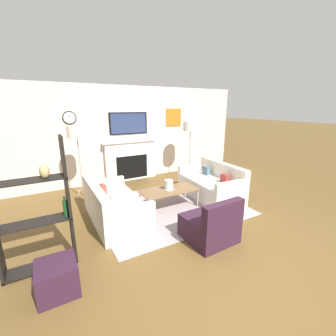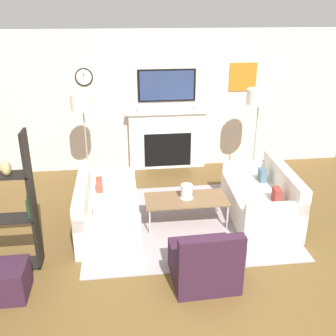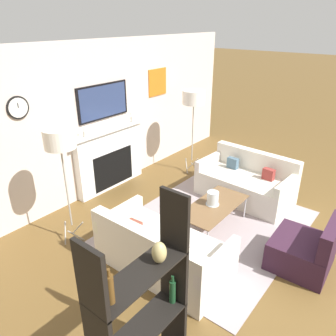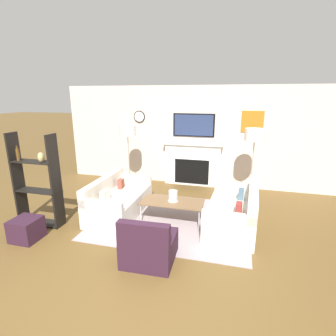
{
  "view_description": "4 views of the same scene",
  "coord_description": "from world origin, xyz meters",
  "px_view_note": "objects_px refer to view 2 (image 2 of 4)",
  "views": [
    {
      "loc": [
        -2.23,
        -1.83,
        2.14
      ],
      "look_at": [
        0.29,
        2.63,
        0.73
      ],
      "focal_mm": 24.0,
      "sensor_mm": 36.0,
      "label": 1
    },
    {
      "loc": [
        -0.93,
        -3.11,
        3.08
      ],
      "look_at": [
        -0.25,
        2.24,
        0.85
      ],
      "focal_mm": 42.0,
      "sensor_mm": 36.0,
      "label": 2
    },
    {
      "loc": [
        -3.79,
        -0.05,
        3.0
      ],
      "look_at": [
        -0.35,
        2.68,
        0.99
      ],
      "focal_mm": 35.0,
      "sensor_mm": 36.0,
      "label": 3
    },
    {
      "loc": [
        1.16,
        -2.61,
        2.45
      ],
      "look_at": [
        -0.22,
        2.57,
        0.95
      ],
      "focal_mm": 28.0,
      "sensor_mm": 36.0,
      "label": 4
    }
  ],
  "objects_px": {
    "hurricane_candle": "(187,192)",
    "coffee_table": "(186,200)",
    "armchair": "(205,263)",
    "ottoman": "(8,281)",
    "couch_left": "(106,210)",
    "couch_right": "(262,200)",
    "floor_lamp_right": "(259,98)",
    "floor_lamp_left": "(83,103)"
  },
  "relations": [
    {
      "from": "hurricane_candle",
      "to": "floor_lamp_left",
      "type": "height_order",
      "value": "floor_lamp_left"
    },
    {
      "from": "hurricane_candle",
      "to": "ottoman",
      "type": "relative_size",
      "value": 0.48
    },
    {
      "from": "floor_lamp_left",
      "to": "ottoman",
      "type": "xyz_separation_m",
      "value": [
        -0.75,
        -2.81,
        -1.37
      ]
    },
    {
      "from": "coffee_table",
      "to": "armchair",
      "type": "bearing_deg",
      "value": -90.68
    },
    {
      "from": "coffee_table",
      "to": "ottoman",
      "type": "xyz_separation_m",
      "value": [
        -2.28,
        -1.35,
        -0.19
      ]
    },
    {
      "from": "armchair",
      "to": "hurricane_candle",
      "type": "distance_m",
      "value": 1.44
    },
    {
      "from": "couch_right",
      "to": "hurricane_candle",
      "type": "distance_m",
      "value": 1.21
    },
    {
      "from": "hurricane_candle",
      "to": "ottoman",
      "type": "bearing_deg",
      "value": -148.93
    },
    {
      "from": "couch_left",
      "to": "couch_right",
      "type": "relative_size",
      "value": 1.02
    },
    {
      "from": "armchair",
      "to": "hurricane_candle",
      "type": "xyz_separation_m",
      "value": [
        0.02,
        1.42,
        0.25
      ]
    },
    {
      "from": "couch_left",
      "to": "floor_lamp_right",
      "type": "xyz_separation_m",
      "value": [
        2.74,
        1.42,
        1.3
      ]
    },
    {
      "from": "ottoman",
      "to": "couch_left",
      "type": "bearing_deg",
      "value": 52.25
    },
    {
      "from": "hurricane_candle",
      "to": "floor_lamp_right",
      "type": "xyz_separation_m",
      "value": [
        1.53,
        1.43,
        1.07
      ]
    },
    {
      "from": "floor_lamp_left",
      "to": "floor_lamp_right",
      "type": "height_order",
      "value": "floor_lamp_right"
    },
    {
      "from": "armchair",
      "to": "floor_lamp_right",
      "type": "xyz_separation_m",
      "value": [
        1.55,
        2.85,
        1.32
      ]
    },
    {
      "from": "coffee_table",
      "to": "floor_lamp_right",
      "type": "height_order",
      "value": "floor_lamp_right"
    },
    {
      "from": "couch_right",
      "to": "floor_lamp_left",
      "type": "relative_size",
      "value": 0.96
    },
    {
      "from": "coffee_table",
      "to": "ottoman",
      "type": "height_order",
      "value": "coffee_table"
    },
    {
      "from": "couch_left",
      "to": "coffee_table",
      "type": "height_order",
      "value": "couch_left"
    },
    {
      "from": "couch_left",
      "to": "coffee_table",
      "type": "relative_size",
      "value": 1.38
    },
    {
      "from": "couch_right",
      "to": "floor_lamp_right",
      "type": "distance_m",
      "value": 1.94
    },
    {
      "from": "floor_lamp_right",
      "to": "hurricane_candle",
      "type": "bearing_deg",
      "value": -136.84
    },
    {
      "from": "couch_right",
      "to": "floor_lamp_left",
      "type": "xyz_separation_m",
      "value": [
        -2.74,
        1.42,
        1.28
      ]
    },
    {
      "from": "armchair",
      "to": "hurricane_candle",
      "type": "relative_size",
      "value": 3.61
    },
    {
      "from": "floor_lamp_right",
      "to": "couch_right",
      "type": "bearing_deg",
      "value": -103.19
    },
    {
      "from": "couch_left",
      "to": "ottoman",
      "type": "distance_m",
      "value": 1.76
    },
    {
      "from": "hurricane_candle",
      "to": "floor_lamp_right",
      "type": "relative_size",
      "value": 0.12
    },
    {
      "from": "hurricane_candle",
      "to": "couch_left",
      "type": "bearing_deg",
      "value": 179.35
    },
    {
      "from": "couch_left",
      "to": "couch_right",
      "type": "bearing_deg",
      "value": -0.04
    },
    {
      "from": "floor_lamp_right",
      "to": "ottoman",
      "type": "bearing_deg",
      "value": -143.63
    },
    {
      "from": "couch_left",
      "to": "floor_lamp_left",
      "type": "bearing_deg",
      "value": 103.23
    },
    {
      "from": "armchair",
      "to": "coffee_table",
      "type": "bearing_deg",
      "value": 89.32
    },
    {
      "from": "floor_lamp_right",
      "to": "ottoman",
      "type": "height_order",
      "value": "floor_lamp_right"
    },
    {
      "from": "floor_lamp_left",
      "to": "coffee_table",
      "type": "bearing_deg",
      "value": -43.59
    },
    {
      "from": "couch_left",
      "to": "hurricane_candle",
      "type": "bearing_deg",
      "value": -0.65
    },
    {
      "from": "ottoman",
      "to": "coffee_table",
      "type": "bearing_deg",
      "value": 30.53
    },
    {
      "from": "floor_lamp_right",
      "to": "ottoman",
      "type": "distance_m",
      "value": 4.94
    },
    {
      "from": "couch_right",
      "to": "hurricane_candle",
      "type": "height_order",
      "value": "couch_right"
    },
    {
      "from": "floor_lamp_left",
      "to": "floor_lamp_right",
      "type": "xyz_separation_m",
      "value": [
        3.07,
        0.0,
        0.01
      ]
    },
    {
      "from": "couch_right",
      "to": "hurricane_candle",
      "type": "bearing_deg",
      "value": -179.42
    },
    {
      "from": "hurricane_candle",
      "to": "coffee_table",
      "type": "bearing_deg",
      "value": -101.12
    },
    {
      "from": "couch_right",
      "to": "floor_lamp_right",
      "type": "height_order",
      "value": "floor_lamp_right"
    }
  ]
}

